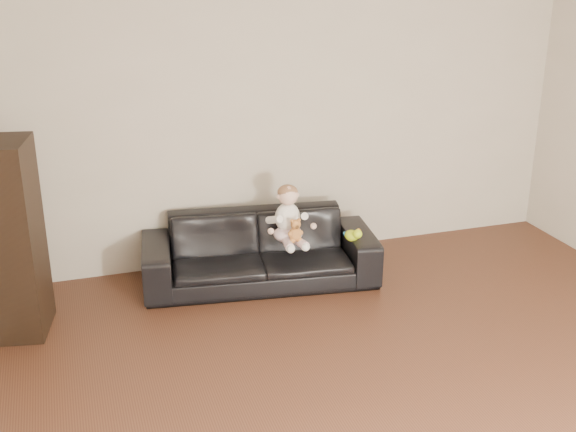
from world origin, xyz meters
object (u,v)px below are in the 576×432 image
object	(u,v)px
sofa	(259,250)
cabinet	(13,239)
teddy_bear	(295,230)
baby	(289,218)
toy_green	(352,236)
toy_blue_disc	(349,234)
toy_rattle	(358,233)

from	to	relation	value
sofa	cabinet	distance (m)	1.92
cabinet	teddy_bear	size ratio (longest dim) A/B	7.49
baby	teddy_bear	world-z (taller)	baby
teddy_bear	sofa	bearing A→B (deg)	123.87
cabinet	toy_green	xyz separation A→B (m)	(2.57, 0.01, -0.30)
baby	toy_blue_disc	xyz separation A→B (m)	(0.53, -0.01, -0.20)
sofa	toy_rattle	distance (m)	0.83
teddy_bear	toy_blue_disc	size ratio (longest dim) A/B	1.83
cabinet	toy_rattle	size ratio (longest dim) A/B	23.21
sofa	baby	world-z (taller)	baby
baby	toy_rattle	distance (m)	0.62
toy_rattle	toy_blue_disc	bearing A→B (deg)	129.93
cabinet	toy_blue_disc	distance (m)	2.63
sofa	baby	xyz separation A→B (m)	(0.22, -0.10, 0.30)
toy_rattle	toy_blue_disc	world-z (taller)	toy_rattle
sofa	teddy_bear	xyz separation A→B (m)	(0.23, -0.25, 0.24)
cabinet	baby	world-z (taller)	cabinet
teddy_bear	toy_green	size ratio (longest dim) A/B	1.44
cabinet	toy_green	world-z (taller)	cabinet
toy_green	toy_blue_disc	xyz separation A→B (m)	(0.03, 0.13, -0.04)
baby	toy_blue_disc	world-z (taller)	baby
sofa	cabinet	xyz separation A→B (m)	(-1.85, -0.25, 0.43)
cabinet	baby	bearing A→B (deg)	14.73
teddy_bear	toy_rattle	bearing A→B (deg)	-1.19
cabinet	baby	xyz separation A→B (m)	(2.07, 0.15, -0.13)
toy_green	toy_rattle	xyz separation A→B (m)	(0.09, 0.06, -0.02)
baby	teddy_bear	size ratio (longest dim) A/B	2.53
toy_green	toy_blue_disc	distance (m)	0.14
sofa	toy_blue_disc	bearing A→B (deg)	-0.96
toy_green	teddy_bear	bearing A→B (deg)	-178.92
baby	toy_rattle	bearing A→B (deg)	-7.33
teddy_bear	toy_green	distance (m)	0.50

